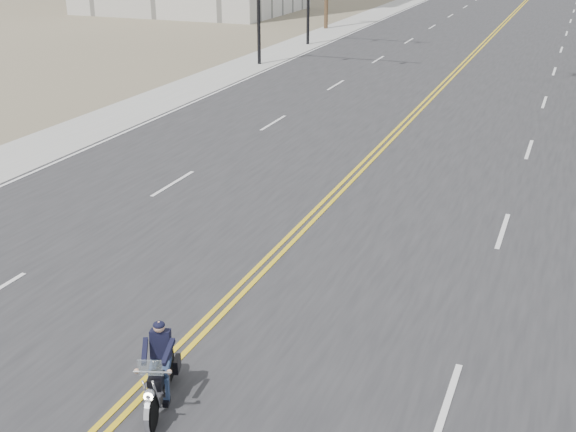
# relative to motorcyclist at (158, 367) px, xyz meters

# --- Properties ---
(road) EXTENTS (20.00, 200.00, 0.01)m
(road) POSITION_rel_motorcyclist_xyz_m (-0.50, 67.77, -0.72)
(road) COLOR #303033
(road) RESTS_ON ground
(sidewalk_left) EXTENTS (3.00, 200.00, 0.01)m
(sidewalk_left) POSITION_rel_motorcyclist_xyz_m (-12.00, 67.77, -0.72)
(sidewalk_left) COLOR #A5A5A0
(sidewalk_left) RESTS_ON ground
(motorcyclist) EXTENTS (1.36, 2.01, 1.45)m
(motorcyclist) POSITION_rel_motorcyclist_xyz_m (0.00, 0.00, 0.00)
(motorcyclist) COLOR black
(motorcyclist) RESTS_ON ground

